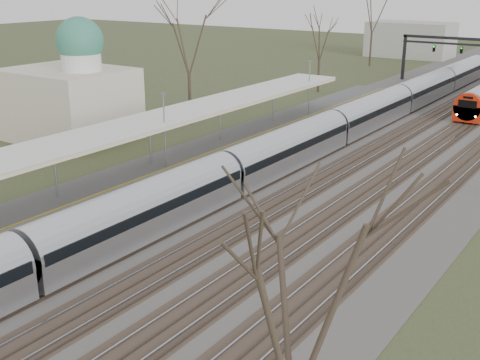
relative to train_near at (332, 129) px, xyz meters
The scene contains 7 objects.
track_bed 7.23m from the train_near, 67.06° to the left, with size 24.00×160.00×0.22m.
platform 12.81m from the train_near, 120.84° to the right, with size 3.50×69.00×1.00m, color #9E9B93.
canopy 16.99m from the train_near, 112.93° to the right, with size 4.10×50.00×3.11m.
dome_building 21.99m from the train_near, 151.41° to the right, with size 10.00×8.00×10.30m.
tree_west_far 15.91m from the train_near, behind, with size 5.50×5.50×11.33m.
tree_east_near 37.23m from the train_near, 65.15° to the right, with size 4.50×4.50×9.27m.
train_near is the anchor object (origin of this frame).
Camera 1 is at (18.49, 4.94, 13.11)m, focal length 45.00 mm.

